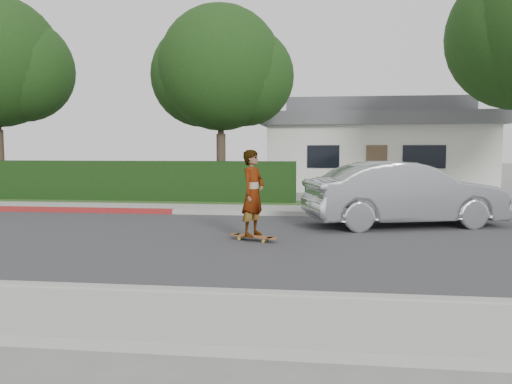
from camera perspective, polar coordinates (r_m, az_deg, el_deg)
ground at (r=11.67m, az=-19.96°, el=-4.94°), size 120.00×120.00×0.00m
road at (r=11.67m, az=-19.96°, el=-4.91°), size 60.00×8.00×0.01m
curb_far at (r=15.38m, az=-13.02°, el=-2.15°), size 60.00×0.20×0.15m
sidewalk_far at (r=16.23m, az=-11.93°, el=-1.81°), size 60.00×1.60×0.12m
planting_strip at (r=17.74m, az=-10.24°, el=-1.24°), size 60.00×1.60×0.10m
hedge at (r=19.33m, az=-18.26°, el=1.17°), size 15.00×1.00×1.50m
tree_center at (r=20.00m, az=-4.01°, el=13.47°), size 5.66×4.84×7.44m
house at (r=26.37m, az=13.09°, el=5.18°), size 10.60×8.60×4.30m
skateboard at (r=10.56m, az=-0.34°, el=-5.12°), size 1.11×0.64×0.10m
skateboarder at (r=10.44m, az=-0.34°, el=-0.13°), size 0.66×0.78×1.81m
car_silver at (r=13.05m, az=16.63°, el=-0.22°), size 5.22×3.04×1.63m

